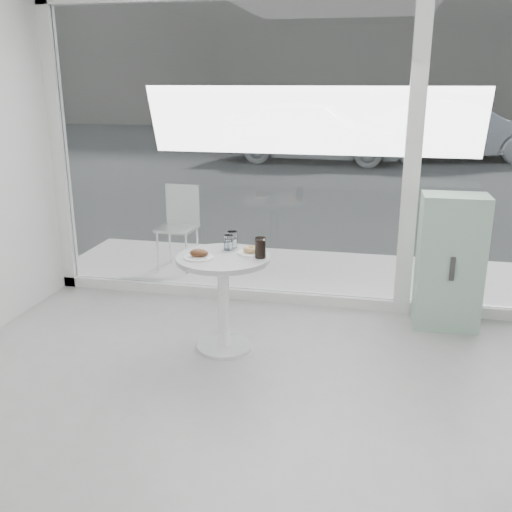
% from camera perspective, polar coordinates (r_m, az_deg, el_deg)
% --- Properties ---
extents(room_shell, '(6.00, 6.00, 6.00)m').
position_cam_1_polar(room_shell, '(1.65, -9.82, 11.99)').
color(room_shell, white).
rests_on(room_shell, ground).
extents(storefront, '(5.00, 0.14, 3.00)m').
position_cam_1_polar(storefront, '(5.13, 6.19, 13.31)').
color(storefront, white).
rests_on(storefront, ground).
extents(main_table, '(0.72, 0.72, 0.77)m').
position_cam_1_polar(main_table, '(4.41, -3.28, -2.73)').
color(main_table, white).
rests_on(main_table, ground).
extents(patio_deck, '(5.60, 1.60, 0.05)m').
position_cam_1_polar(patio_deck, '(6.26, 5.80, -1.78)').
color(patio_deck, white).
rests_on(patio_deck, ground).
extents(street, '(40.00, 24.00, 0.00)m').
position_cam_1_polar(street, '(18.22, 10.20, 10.45)').
color(street, '#383838').
rests_on(street, ground).
extents(far_building, '(40.00, 2.00, 8.00)m').
position_cam_1_polar(far_building, '(27.17, 11.47, 20.98)').
color(far_building, gray).
rests_on(far_building, ground).
extents(mint_cabinet, '(0.54, 0.38, 1.16)m').
position_cam_1_polar(mint_cabinet, '(5.09, 18.80, -0.58)').
color(mint_cabinet, '#8CB39D').
rests_on(mint_cabinet, ground).
extents(patio_chair, '(0.41, 0.41, 0.91)m').
position_cam_1_polar(patio_chair, '(6.34, -7.66, 3.48)').
color(patio_chair, white).
rests_on(patio_chair, patio_deck).
extents(car_white, '(4.82, 2.20, 1.60)m').
position_cam_1_polar(car_white, '(15.23, 5.71, 12.40)').
color(car_white, white).
rests_on(car_white, street).
extents(car_silver, '(4.95, 2.91, 1.54)m').
position_cam_1_polar(car_silver, '(16.20, 19.15, 11.73)').
color(car_silver, '#B2B4BA').
rests_on(car_silver, street).
extents(plate_fritter, '(0.22, 0.22, 0.07)m').
position_cam_1_polar(plate_fritter, '(4.29, -5.70, 0.14)').
color(plate_fritter, white).
rests_on(plate_fritter, main_table).
extents(plate_donut, '(0.21, 0.21, 0.05)m').
position_cam_1_polar(plate_donut, '(4.38, -0.48, 0.50)').
color(plate_donut, white).
rests_on(plate_donut, main_table).
extents(water_tumbler_a, '(0.08, 0.08, 0.13)m').
position_cam_1_polar(water_tumbler_a, '(4.54, -2.38, 1.57)').
color(water_tumbler_a, white).
rests_on(water_tumbler_a, main_table).
extents(water_tumbler_b, '(0.07, 0.07, 0.12)m').
position_cam_1_polar(water_tumbler_b, '(4.48, -2.76, 1.27)').
color(water_tumbler_b, white).
rests_on(water_tumbler_b, main_table).
extents(cola_glass, '(0.08, 0.08, 0.16)m').
position_cam_1_polar(cola_glass, '(4.26, 0.44, 0.79)').
color(cola_glass, white).
rests_on(cola_glass, main_table).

